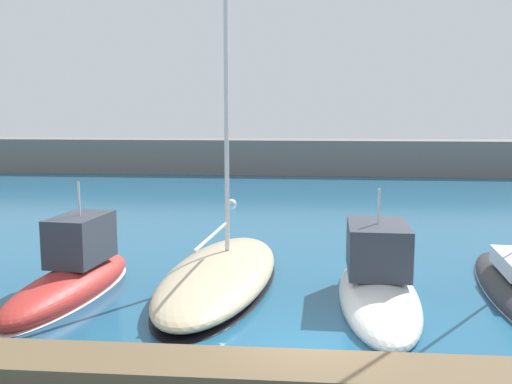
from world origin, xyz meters
name	(u,v)px	position (x,y,z in m)	size (l,w,h in m)	color
ground_plane	(310,355)	(0.00, 0.00, 0.00)	(120.00, 120.00, 0.00)	#1E567A
dock_pier	(310,377)	(0.00, -1.76, 0.28)	(32.60, 1.65, 0.56)	brown
breakwater_seawall	(309,157)	(0.00, 40.17, 1.57)	(108.00, 3.80, 3.14)	slate
motorboat_red_second	(73,275)	(-7.71, 4.11, 0.61)	(2.87, 7.57, 3.95)	#B72D28
sailboat_sand_third	(220,273)	(-3.06, 5.53, 0.41)	(4.30, 10.81, 18.39)	beige
motorboat_white_fourth	(378,282)	(2.16, 4.49, 0.55)	(2.70, 8.62, 3.92)	white
mooring_buoy_white	(232,204)	(-4.90, 22.44, 0.00)	(0.61, 0.61, 0.61)	white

